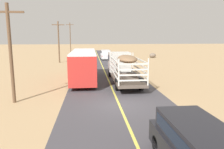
% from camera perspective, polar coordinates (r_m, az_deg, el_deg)
% --- Properties ---
extents(ground_plane, '(240.00, 240.00, 0.00)m').
position_cam_1_polar(ground_plane, '(15.41, 1.92, -8.04)').
color(ground_plane, tan).
extents(road_surface, '(8.00, 120.00, 0.02)m').
position_cam_1_polar(road_surface, '(15.40, 1.92, -8.01)').
color(road_surface, '#423F44').
rests_on(road_surface, ground).
extents(road_centre_line, '(0.16, 117.60, 0.00)m').
position_cam_1_polar(road_centre_line, '(15.40, 1.92, -7.96)').
color(road_centre_line, '#D8CC4C').
rests_on(road_centre_line, road_surface).
extents(suv_near, '(1.90, 4.62, 1.93)m').
position_cam_1_polar(suv_near, '(8.27, 21.07, -17.17)').
color(suv_near, black).
rests_on(suv_near, road_surface).
extents(livestock_truck, '(2.53, 9.70, 3.02)m').
position_cam_1_polar(livestock_truck, '(23.63, 2.61, 2.75)').
color(livestock_truck, silver).
rests_on(livestock_truck, road_surface).
extents(bus, '(2.54, 10.00, 3.21)m').
position_cam_1_polar(bus, '(23.58, -7.40, 2.55)').
color(bus, red).
rests_on(bus, road_surface).
extents(car_far, '(1.90, 4.62, 1.93)m').
position_cam_1_polar(car_far, '(45.39, -1.73, 5.35)').
color(car_far, silver).
rests_on(car_far, road_surface).
extents(power_pole_near, '(2.20, 0.24, 7.01)m').
position_cam_1_polar(power_pole_near, '(16.90, -25.12, 5.72)').
color(power_pole_near, brown).
rests_on(power_pole_near, ground).
extents(power_pole_mid, '(2.20, 0.24, 7.39)m').
position_cam_1_polar(power_pole_mid, '(40.83, -13.83, 8.61)').
color(power_pole_mid, brown).
rests_on(power_pole_mid, ground).
extents(power_pole_far, '(2.20, 0.24, 8.65)m').
position_cam_1_polar(power_pole_far, '(65.18, -10.91, 9.70)').
color(power_pole_far, brown).
rests_on(power_pole_far, ground).
extents(boulder_near_shoulder, '(1.47, 1.22, 1.03)m').
position_cam_1_polar(boulder_near_shoulder, '(49.97, 10.61, 4.95)').
color(boulder_near_shoulder, '#756656').
rests_on(boulder_near_shoulder, ground).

